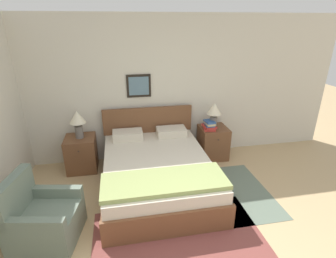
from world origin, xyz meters
The scene contains 14 objects.
wall_back centered at (0.00, 2.93, 1.30)m, with size 6.99×0.09×2.60m.
area_rug_main centered at (-0.09, 0.59, 0.00)m, with size 2.07×1.47×0.01m.
area_rug_bedside centered at (1.04, 1.44, 0.00)m, with size 0.91×1.47×0.01m.
bed centered at (-0.19, 1.79, 0.29)m, with size 1.63×2.15×1.01m.
armchair centered at (-1.68, 1.01, 0.28)m, with size 0.84×0.81×0.84m.
nightstand_near_window centered at (-1.40, 2.61, 0.31)m, with size 0.51×0.52×0.61m.
nightstand_by_door centered at (1.03, 2.61, 0.31)m, with size 0.51×0.52×0.61m.
table_lamp_near_window centered at (-1.39, 2.61, 0.93)m, with size 0.27×0.27×0.48m.
table_lamp_by_door centered at (1.01, 2.61, 0.93)m, with size 0.27×0.27×0.48m.
book_thick_bottom centered at (0.91, 2.56, 0.63)m, with size 0.24×0.29×0.04m.
book_hardcover_middle centered at (0.91, 2.56, 0.67)m, with size 0.23×0.29×0.04m.
book_novel_upper centered at (0.91, 2.56, 0.70)m, with size 0.17×0.25×0.03m.
book_slim_near_top centered at (0.91, 2.56, 0.73)m, with size 0.15×0.27×0.03m.
book_paperback_top centered at (0.91, 2.56, 0.76)m, with size 0.18×0.23×0.03m.
Camera 1 is at (-0.68, -1.70, 2.45)m, focal length 28.00 mm.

